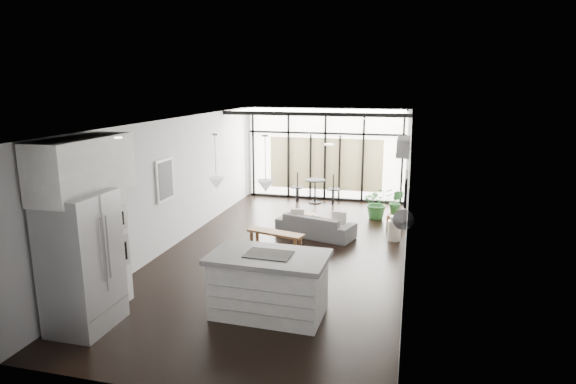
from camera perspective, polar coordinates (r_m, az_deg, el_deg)
The scene contains 27 objects.
floor at distance 10.40m, azimuth -0.41°, elevation -7.09°, with size 5.00×10.00×0.00m, color black.
ceiling at distance 9.81m, azimuth -0.44°, elevation 8.48°, with size 5.00×10.00×0.00m, color white.
wall_left at distance 10.91m, azimuth -13.24°, elevation 1.15°, with size 0.02×10.00×2.80m, color silver.
wall_right at distance 9.70m, azimuth 14.01°, elevation -0.33°, with size 0.02×10.00×2.80m, color silver.
wall_back at distance 14.83m, azimuth 4.50°, elevation 4.49°, with size 5.00×0.02×2.80m, color silver.
wall_front at distance 5.54m, azimuth -13.88°, elevation -10.39°, with size 5.00×0.02×2.80m, color silver.
glazing at distance 14.71m, azimuth 4.41°, elevation 4.43°, with size 5.00×0.20×2.80m, color black.
skylight at distance 13.71m, azimuth 3.87°, elevation 9.58°, with size 4.70×1.90×0.06m, color white.
neighbour_building at distance 14.83m, azimuth 4.44°, elevation 3.32°, with size 3.50×0.02×1.60m, color beige.
island at distance 7.59m, azimuth -2.28°, elevation -10.92°, with size 1.80×1.07×0.99m, color white.
cooktop at distance 7.40m, azimuth -2.32°, elevation -7.38°, with size 0.71×0.47×0.01m, color black.
fridge at distance 7.63m, azimuth -23.27°, elevation -7.63°, with size 0.79×0.98×2.03m, color #9B9CA0.
appliance_column at distance 8.20m, azimuth -21.44°, elevation -4.64°, with size 0.63×0.66×2.42m, color white.
upper_cabinets at distance 7.62m, azimuth -23.13°, elevation 2.76°, with size 0.62×1.75×0.86m, color white.
pendant_left at distance 7.55m, azimuth -8.49°, elevation 1.03°, with size 0.26×0.26×0.18m, color white.
pendant_right at distance 7.28m, azimuth -2.67°, elevation 0.72°, with size 0.26×0.26×0.18m, color white.
sofa at distance 11.35m, azimuth 3.30°, elevation -3.49°, with size 1.83×0.53×0.72m, color #4D4E50.
console_bench at distance 10.45m, azimuth -1.49°, elevation -5.80°, with size 1.28×0.32×0.41m, color brown.
pouf at distance 11.80m, azimuth 2.43°, elevation -3.67°, with size 0.49×0.49×0.39m, color beige.
crate at distance 12.45m, azimuth 12.60°, elevation -3.28°, with size 0.41×0.41×0.31m, color brown.
plant_tall at distance 13.01m, azimuth 10.55°, elevation -1.66°, with size 0.77×0.86×0.67m, color #2F6F32.
plant_crate at distance 12.38m, azimuth 12.67°, elevation -1.96°, with size 0.35×0.64×0.28m, color #2F6F32.
milk_can at distance 11.29m, azimuth 12.48°, elevation -4.22°, with size 0.30×0.30×0.58m, color beige.
bistro_set at distance 14.46m, azimuth 3.23°, elevation 0.22°, with size 1.62×0.65×0.78m, color black.
tv at distance 10.70m, azimuth 13.83°, elevation 0.35°, with size 0.05×1.10×0.65m, color black.
ac_unit at distance 8.73m, azimuth 13.54°, elevation 5.27°, with size 0.22×0.90×0.30m, color silver.
framed_art at distance 10.43m, azimuth -14.39°, elevation 1.40°, with size 0.04×0.70×0.90m, color black.
Camera 1 is at (2.48, -9.46, 3.55)m, focal length 30.00 mm.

